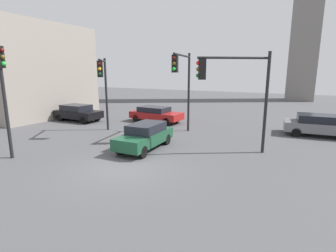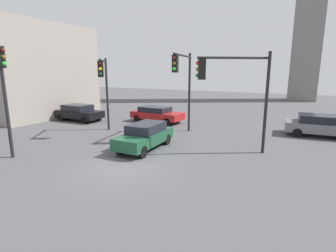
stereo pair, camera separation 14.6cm
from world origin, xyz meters
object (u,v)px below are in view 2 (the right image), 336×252
at_px(traffic_light_0, 3,82).
at_px(car_2, 157,114).
at_px(traffic_light_2, 183,77).
at_px(car_4, 79,112).
at_px(traffic_light_3, 104,80).
at_px(car_3, 323,125).
at_px(traffic_light_1, 235,83).
at_px(car_1, 145,136).

relative_size(traffic_light_0, car_2, 1.19).
relative_size(traffic_light_0, traffic_light_2, 0.98).
bearing_deg(traffic_light_2, car_4, -103.40).
relative_size(traffic_light_3, car_2, 1.14).
bearing_deg(traffic_light_0, traffic_light_2, 39.34).
relative_size(car_2, car_4, 1.07).
height_order(traffic_light_2, car_2, traffic_light_2).
relative_size(car_2, car_3, 0.92).
bearing_deg(traffic_light_1, car_4, -45.44).
height_order(traffic_light_3, car_1, traffic_light_3).
height_order(traffic_light_0, car_4, traffic_light_0).
height_order(car_2, car_4, car_4).
relative_size(traffic_light_1, traffic_light_3, 1.01).
bearing_deg(traffic_light_2, traffic_light_3, -78.92).
relative_size(traffic_light_2, car_2, 1.21).
distance_m(traffic_light_2, traffic_light_3, 5.36).
distance_m(car_1, car_2, 7.89).
distance_m(car_1, car_3, 11.95).
xyz_separation_m(traffic_light_1, traffic_light_3, (-8.93, 0.13, -0.03)).
bearing_deg(car_2, traffic_light_0, -94.57).
bearing_deg(car_4, traffic_light_3, -26.20).
relative_size(car_3, car_4, 1.16).
height_order(traffic_light_1, car_2, traffic_light_1).
distance_m(traffic_light_3, car_4, 6.73).
distance_m(traffic_light_1, car_3, 8.46).
xyz_separation_m(traffic_light_2, car_3, (8.15, 4.60, -3.18)).
xyz_separation_m(traffic_light_0, car_2, (1.23, 11.57, -3.04)).
bearing_deg(traffic_light_1, car_3, -157.11).
bearing_deg(traffic_light_1, car_2, -69.11).
bearing_deg(car_3, car_2, 179.51).
bearing_deg(car_1, traffic_light_2, 168.45).
height_order(traffic_light_2, car_1, traffic_light_2).
bearing_deg(traffic_light_1, traffic_light_2, -63.56).
height_order(car_2, car_3, car_3).
height_order(traffic_light_0, traffic_light_3, traffic_light_0).
bearing_deg(car_3, traffic_light_1, -128.18).
height_order(traffic_light_2, car_4, traffic_light_2).
xyz_separation_m(traffic_light_1, car_2, (-8.16, 5.46, -2.99)).
xyz_separation_m(car_1, car_4, (-9.99, 4.10, -0.01)).
relative_size(car_1, car_2, 0.91).
xyz_separation_m(traffic_light_0, car_1, (4.92, 4.59, -3.00)).
distance_m(traffic_light_2, car_4, 10.98).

